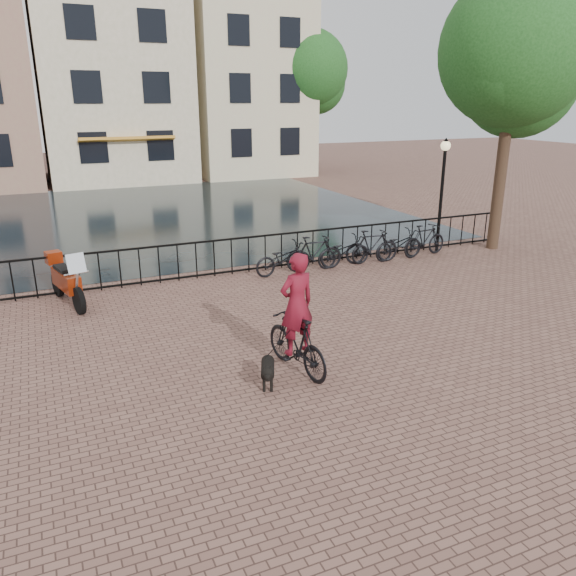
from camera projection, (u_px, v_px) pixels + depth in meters
name	position (u px, v px, depth m)	size (l,w,h in m)	color
ground	(367.00, 420.00, 8.53)	(100.00, 100.00, 0.00)	brown
canal_water	(151.00, 215.00, 23.52)	(20.00, 20.00, 0.00)	black
railing	(214.00, 258.00, 15.30)	(20.00, 0.05, 1.02)	black
canal_house_mid	(110.00, 76.00, 32.83)	(8.00, 9.50, 11.80)	#C0B791
canal_house_right	(239.00, 65.00, 35.65)	(7.00, 9.00, 13.30)	beige
tree_near_right	(515.00, 51.00, 16.46)	(4.48, 4.48, 8.24)	black
tree_far_right	(309.00, 69.00, 34.48)	(4.76, 4.76, 8.76)	black
lamp_post	(443.00, 177.00, 17.11)	(0.30, 0.30, 3.45)	black
cyclist	(297.00, 320.00, 9.78)	(0.88, 1.94, 2.56)	black
dog	(268.00, 372.00, 9.46)	(0.55, 0.85, 0.55)	black
motorcycle	(66.00, 275.00, 13.10)	(0.98, 2.11, 1.47)	maroon
parked_bike_0	(283.00, 259.00, 15.49)	(0.60, 1.72, 0.90)	black
parked_bike_1	(314.00, 253.00, 15.83)	(0.47, 1.66, 1.00)	black
parked_bike_2	(344.00, 251.00, 16.21)	(0.60, 1.72, 0.90)	black
parked_bike_3	(372.00, 246.00, 16.56)	(0.47, 1.66, 1.00)	black
parked_bike_4	(399.00, 245.00, 16.94)	(0.60, 1.72, 0.90)	black
parked_bike_5	(425.00, 240.00, 17.29)	(0.47, 1.66, 1.00)	black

